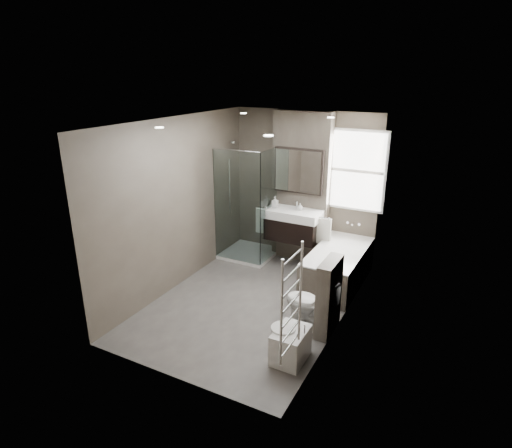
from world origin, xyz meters
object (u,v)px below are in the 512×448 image
Objects in this scene: toilet at (310,304)px; bathtub at (338,265)px; bidet at (290,344)px; vanity at (293,224)px.

bathtub is at bearing -168.14° from toilet.
bathtub is 1.38m from toilet.
bathtub is at bearing 92.42° from bidet.
toilet is (0.97, -1.70, -0.40)m from vanity.
bathtub is 3.16× the size of bidet.
bathtub is (0.92, -0.33, -0.43)m from vanity.
vanity is 1.38× the size of toilet.
toilet is (0.05, -1.38, 0.03)m from bathtub.
bidet is at bearing -67.42° from vanity.
vanity is at bearing 160.63° from bathtub.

